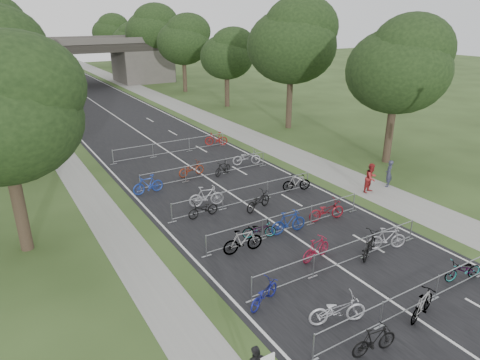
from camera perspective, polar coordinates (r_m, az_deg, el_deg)
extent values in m
cube|color=black|center=(56.53, -18.67, 9.68)|extent=(11.00, 140.00, 0.01)
cube|color=gray|center=(58.76, -10.98, 10.80)|extent=(3.00, 140.00, 0.01)
cube|color=gray|center=(55.41, -26.25, 8.39)|extent=(2.00, 140.00, 0.01)
cube|color=silver|center=(56.53, -18.66, 9.67)|extent=(0.12, 140.00, 0.00)
cube|color=#4B4743|center=(73.57, -12.82, 14.69)|extent=(8.00, 8.00, 5.00)
cube|color=black|center=(70.45, -22.22, 15.96)|extent=(30.00, 8.00, 1.20)
cube|color=#4B4743|center=(66.66, -21.73, 16.67)|extent=(30.00, 0.40, 0.90)
cube|color=#4B4743|center=(74.13, -22.88, 16.85)|extent=(30.00, 0.40, 0.90)
cylinder|color=#33261C|center=(21.87, -27.32, -3.37)|extent=(0.56, 0.56, 4.20)
ellipsoid|color=black|center=(20.67, -29.24, 7.08)|extent=(6.72, 6.72, 5.51)
sphere|color=black|center=(19.98, -28.13, 10.85)|extent=(5.38, 5.38, 5.38)
cylinder|color=#33261C|center=(33.23, 19.30, 5.99)|extent=(0.56, 0.56, 4.48)
ellipsoid|color=black|center=(32.44, 20.26, 13.47)|extent=(7.17, 7.17, 5.88)
sphere|color=black|center=(32.46, 21.99, 15.82)|extent=(5.73, 5.73, 5.73)
sphere|color=black|center=(32.48, 18.79, 12.06)|extent=(4.66, 4.66, 4.66)
cylinder|color=#33261C|center=(33.23, -29.38, 4.64)|extent=(0.56, 0.56, 4.72)
cylinder|color=#33261C|center=(41.58, 6.59, 10.38)|extent=(0.56, 0.56, 5.11)
ellipsoid|color=black|center=(40.94, 6.90, 17.27)|extent=(8.18, 8.18, 6.70)
sphere|color=black|center=(40.84, 8.16, 19.51)|extent=(6.54, 6.54, 6.54)
sphere|color=black|center=(41.11, 5.82, 15.90)|extent=(5.31, 5.31, 5.31)
cylinder|color=#33261C|center=(51.55, -1.74, 11.91)|extent=(0.56, 0.56, 3.85)
ellipsoid|color=black|center=(51.07, -1.79, 16.09)|extent=(6.16, 6.16, 5.05)
sphere|color=black|center=(50.84, -0.90, 17.46)|extent=(4.93, 4.93, 4.93)
sphere|color=black|center=(51.33, -2.57, 15.24)|extent=(4.00, 4.00, 4.00)
cylinder|color=#33261C|center=(62.11, -7.39, 13.65)|extent=(0.56, 0.56, 4.48)
ellipsoid|color=black|center=(61.69, -7.59, 17.69)|extent=(7.17, 7.17, 5.88)
sphere|color=black|center=(61.41, -6.91, 19.05)|extent=(5.73, 5.73, 5.73)
sphere|color=black|center=(62.01, -8.18, 16.85)|extent=(4.66, 4.66, 4.66)
cylinder|color=#33261C|center=(73.12, -11.41, 14.80)|extent=(0.56, 0.56, 5.11)
ellipsoid|color=black|center=(72.76, -11.71, 18.72)|extent=(8.18, 8.18, 6.70)
sphere|color=black|center=(72.46, -11.19, 20.04)|extent=(6.54, 6.54, 6.54)
sphere|color=black|center=(73.10, -12.17, 17.89)|extent=(5.31, 5.31, 5.31)
cylinder|color=#33261C|center=(84.49, -14.34, 14.97)|extent=(0.56, 0.56, 3.85)
ellipsoid|color=black|center=(84.20, -14.58, 17.51)|extent=(6.16, 6.16, 5.05)
sphere|color=black|center=(83.85, -14.14, 18.38)|extent=(4.93, 4.93, 4.93)
sphere|color=black|center=(84.58, -14.97, 16.97)|extent=(4.00, 4.00, 4.00)
cylinder|color=#33261C|center=(95.94, -16.63, 15.63)|extent=(0.56, 0.56, 4.48)
ellipsoid|color=black|center=(95.66, -16.92, 18.24)|extent=(7.17, 7.17, 5.88)
sphere|color=black|center=(95.30, -16.56, 19.13)|extent=(5.73, 5.73, 5.73)
sphere|color=black|center=(96.06, -17.24, 17.67)|extent=(4.66, 4.66, 4.66)
cylinder|color=#93969A|center=(17.14, 21.99, -13.32)|extent=(9.20, 0.04, 0.04)
cylinder|color=#93969A|center=(17.62, 21.59, -15.66)|extent=(9.20, 0.04, 0.04)
cylinder|color=#93969A|center=(14.61, 9.77, -21.19)|extent=(0.05, 0.05, 1.10)
cylinder|color=#93969A|center=(16.39, 18.31, -16.67)|extent=(0.05, 0.05, 1.10)
cube|color=#93969A|center=(16.71, 18.09, -18.13)|extent=(0.50, 0.08, 0.03)
cylinder|color=#93969A|center=(18.51, 24.75, -12.87)|extent=(0.05, 0.05, 1.10)
cube|color=#93969A|center=(18.80, 24.49, -14.23)|extent=(0.50, 0.08, 0.03)
cube|color=#93969A|center=(21.12, 29.39, -11.04)|extent=(0.50, 0.08, 0.03)
cylinder|color=#93969A|center=(19.06, 13.42, -8.54)|extent=(9.20, 0.04, 0.04)
cylinder|color=#93969A|center=(19.49, 13.20, -10.76)|extent=(9.20, 0.04, 0.04)
cylinder|color=#93969A|center=(16.82, 1.56, -14.33)|extent=(0.05, 0.05, 1.10)
cube|color=#93969A|center=(17.13, 1.54, -15.78)|extent=(0.50, 0.08, 0.03)
cylinder|color=#93969A|center=(18.39, 9.78, -11.24)|extent=(0.05, 0.05, 1.10)
cube|color=#93969A|center=(18.68, 9.68, -12.62)|extent=(0.50, 0.08, 0.03)
cylinder|color=#93969A|center=(20.30, 16.45, -8.51)|extent=(0.05, 0.05, 1.10)
cube|color=#93969A|center=(20.56, 16.30, -9.81)|extent=(0.50, 0.08, 0.03)
cylinder|color=#93969A|center=(22.47, 21.83, -6.20)|extent=(0.05, 0.05, 1.10)
cube|color=#93969A|center=(22.71, 21.65, -7.40)|extent=(0.50, 0.08, 0.03)
cylinder|color=#93969A|center=(21.55, 6.42, -4.38)|extent=(9.20, 0.04, 0.04)
cylinder|color=#93969A|center=(21.94, 6.33, -6.43)|extent=(9.20, 0.04, 0.04)
cylinder|color=#93969A|center=(19.60, -4.53, -8.75)|extent=(0.05, 0.05, 1.10)
cube|color=#93969A|center=(19.88, -4.48, -10.08)|extent=(0.50, 0.08, 0.03)
cylinder|color=#93969A|center=(20.96, 3.01, -6.58)|extent=(0.05, 0.05, 1.10)
cube|color=#93969A|center=(21.22, 2.98, -7.86)|extent=(0.50, 0.08, 0.03)
cylinder|color=#93969A|center=(22.66, 9.46, -4.62)|extent=(0.05, 0.05, 1.10)
cube|color=#93969A|center=(22.90, 9.38, -5.82)|extent=(0.50, 0.08, 0.03)
cylinder|color=#93969A|center=(24.62, 14.93, -2.90)|extent=(0.05, 0.05, 1.10)
cube|color=#93969A|center=(24.84, 14.81, -4.02)|extent=(0.50, 0.08, 0.03)
cylinder|color=#93969A|center=(24.55, 0.76, -0.94)|extent=(9.20, 0.04, 0.04)
cylinder|color=#93969A|center=(24.89, 0.75, -2.80)|extent=(9.20, 0.04, 0.04)
cylinder|color=#93969A|center=(22.85, -9.10, -4.36)|extent=(0.05, 0.05, 1.10)
cube|color=#93969A|center=(23.09, -9.03, -5.56)|extent=(0.50, 0.08, 0.03)
cylinder|color=#93969A|center=(24.03, -2.35, -2.76)|extent=(0.05, 0.05, 1.10)
cube|color=#93969A|center=(24.25, -2.33, -3.92)|extent=(0.50, 0.08, 0.03)
cylinder|color=#93969A|center=(25.52, 3.68, -1.30)|extent=(0.05, 0.05, 1.10)
cube|color=#93969A|center=(25.73, 3.65, -2.40)|extent=(0.50, 0.08, 0.03)
cylinder|color=#93969A|center=(27.28, 8.98, 0.00)|extent=(0.05, 0.05, 1.10)
cube|color=#93969A|center=(27.48, 8.92, -1.04)|extent=(0.50, 0.08, 0.03)
cylinder|color=#93969A|center=(28.64, -4.54, 2.30)|extent=(9.20, 0.04, 0.04)
cylinder|color=#93969A|center=(28.93, -4.49, 0.67)|extent=(9.20, 0.04, 0.04)
cylinder|color=#93969A|center=(27.20, -13.18, -0.39)|extent=(0.05, 0.05, 1.10)
cube|color=#93969A|center=(27.39, -13.08, -1.43)|extent=(0.50, 0.08, 0.03)
cylinder|color=#93969A|center=(28.19, -7.29, 0.80)|extent=(0.05, 0.05, 1.10)
cube|color=#93969A|center=(28.38, -7.24, -0.21)|extent=(0.50, 0.08, 0.03)
cylinder|color=#93969A|center=(29.48, -1.86, 1.89)|extent=(0.05, 0.05, 1.10)
cube|color=#93969A|center=(29.66, -1.85, 0.92)|extent=(0.50, 0.08, 0.03)
cylinder|color=#93969A|center=(31.01, 3.08, 2.87)|extent=(0.05, 0.05, 1.10)
cube|color=#93969A|center=(31.18, 3.06, 1.94)|extent=(0.50, 0.08, 0.03)
cylinder|color=#93969A|center=(33.87, -9.18, 5.11)|extent=(9.20, 0.04, 0.04)
cylinder|color=#93969A|center=(34.12, -9.09, 3.71)|extent=(9.20, 0.04, 0.04)
cylinder|color=#93969A|center=(32.66, -16.59, 2.95)|extent=(0.05, 0.05, 1.10)
cube|color=#93969A|center=(32.82, -16.49, 2.07)|extent=(0.50, 0.08, 0.03)
cylinder|color=#93969A|center=(33.49, -11.55, 3.87)|extent=(0.05, 0.05, 1.10)
cube|color=#93969A|center=(33.65, -11.48, 3.00)|extent=(0.50, 0.08, 0.03)
cylinder|color=#93969A|center=(34.58, -6.78, 4.71)|extent=(0.05, 0.05, 1.10)
cube|color=#93969A|center=(34.74, -6.74, 3.86)|extent=(0.50, 0.08, 0.03)
cylinder|color=#93969A|center=(35.90, -2.32, 5.46)|extent=(0.05, 0.05, 1.10)
cube|color=#93969A|center=(36.05, -2.31, 4.64)|extent=(0.50, 0.08, 0.03)
imported|color=black|center=(15.34, 17.47, -19.74)|extent=(1.77, 0.73, 1.03)
imported|color=silver|center=(16.19, 12.86, -16.52)|extent=(2.25, 1.42, 1.12)
imported|color=#93969A|center=(17.36, 23.16, -15.04)|extent=(1.88, 0.95, 1.09)
imported|color=#93969A|center=(20.24, 27.62, -10.65)|extent=(1.84, 1.04, 0.92)
imported|color=navy|center=(16.74, 3.20, -14.90)|extent=(1.88, 1.27, 0.94)
imported|color=maroon|center=(19.64, 10.12, -9.02)|extent=(1.85, 0.81, 1.08)
imported|color=black|center=(20.51, 16.87, -8.29)|extent=(2.12, 1.61, 1.07)
imported|color=#A0A0A7|center=(21.27, 19.02, -7.37)|extent=(1.91, 1.20, 1.11)
imported|color=#93969A|center=(19.84, 0.39, -8.13)|extent=(2.03, 0.77, 1.19)
imported|color=#93969A|center=(21.16, 2.56, -6.61)|extent=(1.79, 1.17, 0.89)
imported|color=navy|center=(21.63, 6.47, -5.62)|extent=(2.03, 0.75, 1.19)
imported|color=maroon|center=(23.29, 11.45, -4.01)|extent=(2.19, 1.09, 1.10)
imported|color=black|center=(23.27, -4.92, -3.89)|extent=(1.81, 0.68, 0.94)
imported|color=#A2A2AA|center=(24.49, -4.50, -2.18)|extent=(2.10, 1.07, 1.22)
imported|color=black|center=(24.05, 2.43, -2.82)|extent=(2.10, 1.28, 1.04)
imported|color=#93969A|center=(26.80, 7.54, -0.34)|extent=(1.87, 1.03, 1.08)
imported|color=#1C399E|center=(26.75, -12.17, -0.59)|extent=(1.96, 0.60, 1.17)
imported|color=maroon|center=(29.20, -6.51, 1.48)|extent=(1.97, 0.82, 1.01)
imported|color=black|center=(29.21, -2.28, 1.58)|extent=(1.68, 1.04, 0.98)
imported|color=#93949A|center=(31.21, 0.89, 3.01)|extent=(2.21, 1.35, 1.09)
imported|color=maroon|center=(35.97, -3.20, 5.51)|extent=(1.95, 1.30, 1.14)
imported|color=#2C2F43|center=(28.70, 19.22, 0.80)|extent=(0.76, 0.71, 1.74)
imported|color=maroon|center=(27.42, 17.07, 0.24)|extent=(1.00, 0.84, 1.86)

